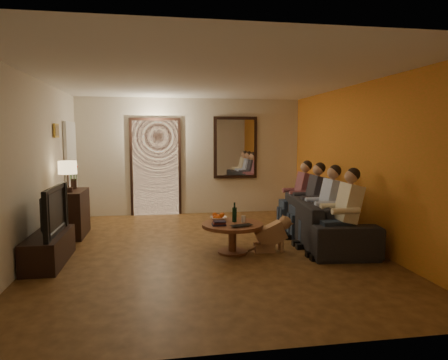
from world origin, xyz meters
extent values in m
cube|color=#452D12|center=(0.00, 0.00, 0.00)|extent=(5.00, 6.00, 0.01)
cube|color=white|center=(0.00, 0.00, 2.60)|extent=(5.00, 6.00, 0.01)
cube|color=beige|center=(0.00, 3.00, 1.30)|extent=(5.00, 0.02, 2.60)
cube|color=beige|center=(0.00, -3.00, 1.30)|extent=(5.00, 0.02, 2.60)
cube|color=beige|center=(-2.50, 0.00, 1.30)|extent=(0.02, 6.00, 2.60)
cube|color=beige|center=(2.50, 0.00, 1.30)|extent=(0.02, 6.00, 2.60)
cube|color=#C48321|center=(2.49, 0.00, 1.30)|extent=(0.01, 6.00, 2.60)
cube|color=#FFE0A5|center=(-0.80, 2.98, 1.05)|extent=(1.00, 0.06, 2.10)
cube|color=black|center=(-0.80, 2.97, 1.05)|extent=(1.12, 0.04, 2.22)
cube|color=silver|center=(-0.55, 2.98, 0.90)|extent=(0.45, 0.03, 1.70)
cube|color=black|center=(1.00, 2.96, 1.50)|extent=(1.00, 0.05, 1.40)
cube|color=white|center=(1.00, 2.93, 1.50)|extent=(0.86, 0.02, 1.26)
cube|color=white|center=(-2.46, 2.30, 1.02)|extent=(0.06, 0.85, 2.04)
cube|color=#B28C33|center=(-2.47, 1.30, 1.85)|extent=(0.03, 0.28, 0.24)
cube|color=brown|center=(-2.46, 1.30, 1.85)|extent=(0.01, 0.22, 0.18)
cube|color=black|center=(-2.25, 1.24, 0.40)|extent=(0.45, 0.91, 0.81)
cube|color=black|center=(-2.25, -0.32, 0.21)|extent=(0.45, 1.24, 0.41)
imported|color=black|center=(-2.25, -0.32, 0.74)|extent=(1.14, 0.15, 0.66)
imported|color=black|center=(1.99, 0.19, 0.36)|extent=(2.55, 1.23, 0.72)
cylinder|color=brown|center=(0.34, -0.22, 0.23)|extent=(1.11, 1.11, 0.45)
imported|color=white|center=(0.16, 0.00, 0.48)|extent=(0.26, 0.26, 0.06)
cylinder|color=silver|center=(0.52, -0.17, 0.50)|extent=(0.06, 0.06, 0.10)
imported|color=black|center=(0.44, -0.50, 0.46)|extent=(0.38, 0.30, 0.03)
camera|label=1|loc=(-0.74, -6.00, 1.74)|focal=32.00mm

